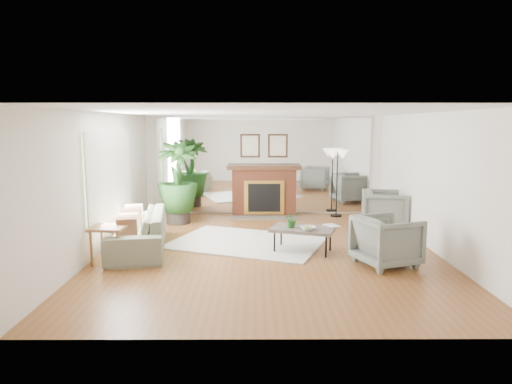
{
  "coord_description": "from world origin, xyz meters",
  "views": [
    {
      "loc": [
        -0.25,
        -8.11,
        2.29
      ],
      "look_at": [
        -0.21,
        0.6,
        0.99
      ],
      "focal_mm": 32.0,
      "sensor_mm": 36.0,
      "label": 1
    }
  ],
  "objects_px": {
    "potted_ficus": "(178,180)",
    "sofa": "(138,231)",
    "coffee_table": "(303,230)",
    "floor_lamp": "(338,160)",
    "fireplace": "(264,189)",
    "armchair_front": "(387,241)",
    "armchair_back": "(384,210)",
    "side_table": "(109,232)"
  },
  "relations": [
    {
      "from": "coffee_table",
      "to": "side_table",
      "type": "xyz_separation_m",
      "value": [
        -3.28,
        -0.65,
        0.12
      ]
    },
    {
      "from": "armchair_back",
      "to": "floor_lamp",
      "type": "relative_size",
      "value": 0.57
    },
    {
      "from": "coffee_table",
      "to": "sofa",
      "type": "bearing_deg",
      "value": 176.35
    },
    {
      "from": "fireplace",
      "to": "armchair_front",
      "type": "xyz_separation_m",
      "value": [
        1.91,
        -4.17,
        -0.25
      ]
    },
    {
      "from": "coffee_table",
      "to": "sofa",
      "type": "height_order",
      "value": "sofa"
    },
    {
      "from": "sofa",
      "to": "side_table",
      "type": "distance_m",
      "value": 0.9
    },
    {
      "from": "fireplace",
      "to": "potted_ficus",
      "type": "xyz_separation_m",
      "value": [
        -2.02,
        -0.93,
        0.36
      ]
    },
    {
      "from": "coffee_table",
      "to": "floor_lamp",
      "type": "distance_m",
      "value": 3.56
    },
    {
      "from": "fireplace",
      "to": "floor_lamp",
      "type": "bearing_deg",
      "value": -5.03
    },
    {
      "from": "sofa",
      "to": "armchair_front",
      "type": "height_order",
      "value": "armchair_front"
    },
    {
      "from": "sofa",
      "to": "coffee_table",
      "type": "bearing_deg",
      "value": 76.9
    },
    {
      "from": "coffee_table",
      "to": "floor_lamp",
      "type": "height_order",
      "value": "floor_lamp"
    },
    {
      "from": "coffee_table",
      "to": "armchair_back",
      "type": "relative_size",
      "value": 1.33
    },
    {
      "from": "armchair_back",
      "to": "fireplace",
      "type": "bearing_deg",
      "value": 69.6
    },
    {
      "from": "potted_ficus",
      "to": "floor_lamp",
      "type": "xyz_separation_m",
      "value": [
        3.82,
        0.77,
        0.4
      ]
    },
    {
      "from": "side_table",
      "to": "floor_lamp",
      "type": "distance_m",
      "value": 5.96
    },
    {
      "from": "armchair_back",
      "to": "side_table",
      "type": "bearing_deg",
      "value": 125.9
    },
    {
      "from": "coffee_table",
      "to": "armchair_back",
      "type": "bearing_deg",
      "value": 41.8
    },
    {
      "from": "coffee_table",
      "to": "side_table",
      "type": "relative_size",
      "value": 2.02
    },
    {
      "from": "sofa",
      "to": "potted_ficus",
      "type": "xyz_separation_m",
      "value": [
        0.37,
        2.24,
        0.67
      ]
    },
    {
      "from": "coffee_table",
      "to": "sofa",
      "type": "distance_m",
      "value": 3.02
    },
    {
      "from": "armchair_front",
      "to": "potted_ficus",
      "type": "distance_m",
      "value": 5.12
    },
    {
      "from": "fireplace",
      "to": "side_table",
      "type": "bearing_deg",
      "value": -123.43
    },
    {
      "from": "fireplace",
      "to": "armchair_front",
      "type": "distance_m",
      "value": 4.59
    },
    {
      "from": "floor_lamp",
      "to": "fireplace",
      "type": "bearing_deg",
      "value": 174.97
    },
    {
      "from": "fireplace",
      "to": "side_table",
      "type": "distance_m",
      "value": 4.81
    },
    {
      "from": "potted_ficus",
      "to": "sofa",
      "type": "bearing_deg",
      "value": -99.46
    },
    {
      "from": "fireplace",
      "to": "coffee_table",
      "type": "height_order",
      "value": "fireplace"
    },
    {
      "from": "fireplace",
      "to": "coffee_table",
      "type": "relative_size",
      "value": 1.63
    },
    {
      "from": "sofa",
      "to": "armchair_front",
      "type": "bearing_deg",
      "value": 67.51
    },
    {
      "from": "fireplace",
      "to": "coffee_table",
      "type": "distance_m",
      "value": 3.43
    },
    {
      "from": "coffee_table",
      "to": "armchair_front",
      "type": "bearing_deg",
      "value": -32.08
    },
    {
      "from": "fireplace",
      "to": "floor_lamp",
      "type": "xyz_separation_m",
      "value": [
        1.81,
        -0.16,
        0.76
      ]
    },
    {
      "from": "side_table",
      "to": "fireplace",
      "type": "bearing_deg",
      "value": 56.57
    },
    {
      "from": "armchair_front",
      "to": "floor_lamp",
      "type": "relative_size",
      "value": 0.54
    },
    {
      "from": "sofa",
      "to": "armchair_back",
      "type": "height_order",
      "value": "armchair_back"
    },
    {
      "from": "coffee_table",
      "to": "potted_ficus",
      "type": "bearing_deg",
      "value": 137.41
    },
    {
      "from": "armchair_front",
      "to": "floor_lamp",
      "type": "bearing_deg",
      "value": -18.8
    },
    {
      "from": "armchair_back",
      "to": "potted_ficus",
      "type": "distance_m",
      "value": 4.7
    },
    {
      "from": "sofa",
      "to": "potted_ficus",
      "type": "distance_m",
      "value": 2.37
    },
    {
      "from": "sofa",
      "to": "floor_lamp",
      "type": "relative_size",
      "value": 1.44
    },
    {
      "from": "sofa",
      "to": "armchair_front",
      "type": "distance_m",
      "value": 4.41
    }
  ]
}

